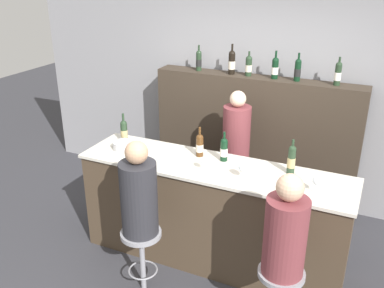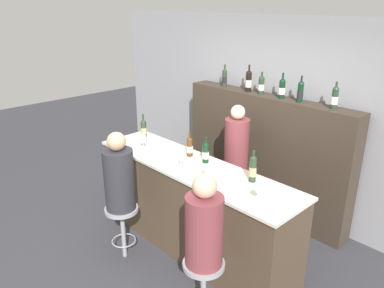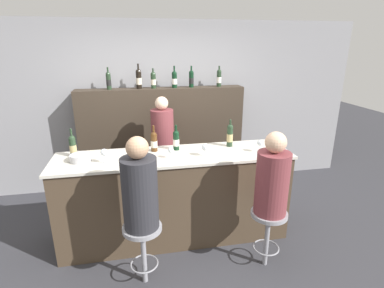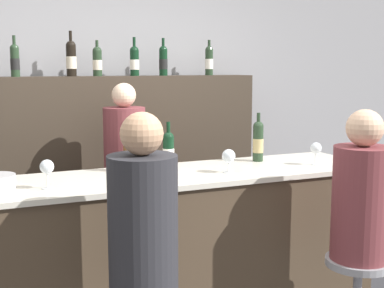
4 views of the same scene
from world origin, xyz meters
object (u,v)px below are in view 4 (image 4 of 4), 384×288
at_px(wine_bottle_backbar_3, 134,61).
at_px(wine_bottle_counter_1, 129,153).
at_px(wine_bottle_backbar_0, 15,60).
at_px(wine_bottle_backbar_4, 163,60).
at_px(wine_bottle_counter_2, 168,150).
at_px(bar_stool_right, 358,282).
at_px(wine_glass_0, 47,168).
at_px(bartender, 126,197).
at_px(guest_seated_left, 143,219).
at_px(wine_bottle_backbar_1, 71,58).
at_px(wine_glass_2, 229,157).
at_px(wine_glass_1, 170,163).
at_px(wine_bottle_backbar_5, 209,60).
at_px(wine_bottle_counter_3, 258,141).
at_px(wine_glass_3, 316,149).
at_px(wine_bottle_backbar_2, 97,61).
at_px(guest_seated_right, 362,195).

bearing_deg(wine_bottle_backbar_3, wine_bottle_counter_1, -109.38).
relative_size(wine_bottle_backbar_0, wine_bottle_backbar_4, 0.99).
bearing_deg(wine_bottle_counter_2, bar_stool_right, -45.97).
xyz_separation_m(wine_bottle_backbar_4, wine_glass_0, (-1.20, -1.44, -0.58)).
bearing_deg(bartender, wine_bottle_counter_1, -104.02).
height_order(guest_seated_left, bar_stool_right, guest_seated_left).
bearing_deg(wine_bottle_backbar_1, wine_glass_2, -65.74).
bearing_deg(wine_glass_1, wine_bottle_backbar_5, 57.04).
relative_size(wine_bottle_counter_1, wine_bottle_counter_2, 1.03).
bearing_deg(wine_bottle_backbar_0, bartender, -36.97).
height_order(wine_bottle_backbar_3, wine_glass_0, wine_bottle_backbar_3).
relative_size(wine_bottle_counter_2, wine_bottle_counter_3, 0.90).
xyz_separation_m(wine_bottle_backbar_3, wine_glass_0, (-0.95, -1.44, -0.57)).
distance_m(wine_bottle_backbar_3, bar_stool_right, 2.47).
distance_m(wine_bottle_counter_2, wine_bottle_backbar_1, 1.36).
xyz_separation_m(wine_bottle_backbar_5, wine_glass_3, (0.09, -1.44, -0.58)).
relative_size(wine_bottle_backbar_2, bar_stool_right, 0.45).
bearing_deg(bartender, bar_stool_right, -58.55).
xyz_separation_m(wine_bottle_backbar_4, guest_seated_left, (-0.86, -2.02, -0.74)).
bearing_deg(wine_bottle_backbar_2, wine_glass_1, -87.68).
bearing_deg(wine_bottle_counter_2, wine_glass_0, -160.94).
distance_m(wine_bottle_backbar_1, wine_glass_1, 1.59).
bearing_deg(wine_bottle_counter_2, wine_bottle_backbar_2, 97.63).
bearing_deg(wine_bottle_backbar_0, wine_bottle_backbar_3, 0.00).
bearing_deg(wine_bottle_backbar_5, wine_bottle_backbar_3, -180.00).
distance_m(wine_bottle_backbar_4, wine_glass_2, 1.57).
distance_m(wine_bottle_backbar_0, wine_bottle_backbar_2, 0.63).
bearing_deg(guest_seated_left, wine_glass_1, 58.20).
bearing_deg(wine_bottle_backbar_4, wine_bottle_backbar_3, 180.00).
bearing_deg(wine_glass_0, wine_bottle_backbar_1, 73.53).
relative_size(wine_bottle_backbar_2, wine_glass_3, 1.92).
bearing_deg(guest_seated_left, wine_bottle_backbar_0, 99.45).
height_order(wine_bottle_backbar_5, wine_glass_1, wine_bottle_backbar_5).
height_order(wine_bottle_counter_2, guest_seated_left, guest_seated_left).
height_order(wine_bottle_backbar_0, wine_bottle_backbar_4, wine_bottle_backbar_4).
bearing_deg(wine_glass_0, bar_stool_right, -19.59).
bearing_deg(wine_bottle_counter_2, wine_bottle_counter_3, 0.00).
relative_size(wine_bottle_backbar_3, wine_glass_1, 2.50).
xyz_separation_m(wine_bottle_counter_2, wine_bottle_backbar_3, (0.15, 1.17, 0.57)).
bearing_deg(wine_bottle_backbar_2, wine_bottle_counter_2, -82.37).
distance_m(wine_bottle_backbar_2, bartender, 1.14).
height_order(wine_bottle_backbar_1, wine_bottle_backbar_2, wine_bottle_backbar_1).
height_order(wine_bottle_counter_2, wine_bottle_backbar_3, wine_bottle_backbar_3).
bearing_deg(wine_glass_0, guest_seated_right, -19.59).
relative_size(wine_glass_0, bartender, 0.10).
height_order(wine_bottle_backbar_2, bartender, wine_bottle_backbar_2).
bearing_deg(guest_seated_left, wine_bottle_backbar_4, 66.84).
xyz_separation_m(wine_bottle_counter_3, wine_bottle_backbar_1, (-1.02, 1.17, 0.56)).
xyz_separation_m(wine_bottle_counter_1, wine_bottle_backbar_1, (-0.11, 1.17, 0.59)).
bearing_deg(wine_bottle_backbar_0, wine_glass_2, -53.33).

